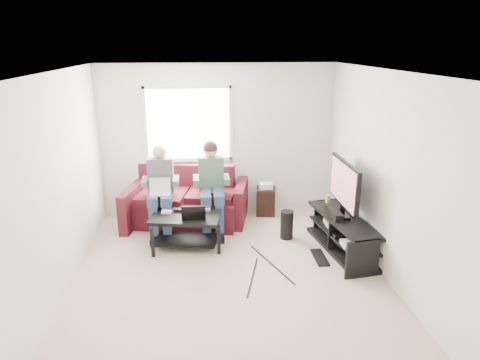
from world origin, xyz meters
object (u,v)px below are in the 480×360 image
object	(u,v)px
coffee_table	(186,224)
tv_stand	(343,236)
sofa	(187,203)
end_table	(266,200)
tv	(344,185)
subwoofer	(287,225)

from	to	relation	value
coffee_table	tv_stand	size ratio (longest dim) A/B	0.68
sofa	tv_stand	world-z (taller)	sofa
end_table	tv_stand	bearing A→B (deg)	-59.48
sofa	tv	distance (m)	2.64
tv	sofa	bearing A→B (deg)	151.59
coffee_table	tv	distance (m)	2.36
sofa	coffee_table	xyz separation A→B (m)	(-0.01, -0.95, 0.03)
sofa	coffee_table	bearing A→B (deg)	-90.68
subwoofer	tv	bearing A→B (deg)	-28.94
sofa	tv_stand	distance (m)	2.62
subwoofer	end_table	world-z (taller)	end_table
tv_stand	end_table	distance (m)	1.75
coffee_table	end_table	size ratio (longest dim) A/B	1.87
coffee_table	tv_stand	world-z (taller)	tv_stand
end_table	coffee_table	bearing A→B (deg)	-140.47
subwoofer	end_table	bearing A→B (deg)	99.27
coffee_table	subwoofer	distance (m)	1.56
sofa	coffee_table	size ratio (longest dim) A/B	1.98
sofa	subwoofer	xyz separation A→B (m)	(1.53, -0.82, -0.11)
tv_stand	subwoofer	xyz separation A→B (m)	(-0.72, 0.50, -0.01)
tv_stand	tv	size ratio (longest dim) A/B	1.46
coffee_table	tv	world-z (taller)	tv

